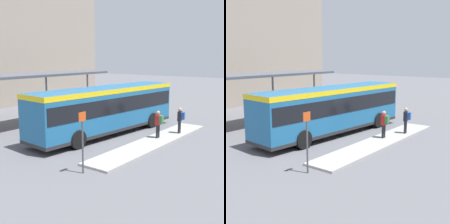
% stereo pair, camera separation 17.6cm
% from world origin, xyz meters
% --- Properties ---
extents(ground_plane, '(120.00, 120.00, 0.00)m').
position_xyz_m(ground_plane, '(0.00, 0.00, 0.00)').
color(ground_plane, '#5B5B60').
extents(curb_island, '(11.56, 1.80, 0.12)m').
position_xyz_m(curb_island, '(0.01, -3.66, 0.06)').
color(curb_island, '#9E9E99').
rests_on(curb_island, ground_plane).
extents(city_bus, '(11.98, 3.43, 3.17)m').
position_xyz_m(city_bus, '(0.01, -0.00, 1.85)').
color(city_bus, '#1E6093').
rests_on(city_bus, ground_plane).
extents(pedestrian_waiting, '(0.44, 0.46, 1.73)m').
position_xyz_m(pedestrian_waiting, '(0.80, -3.51, 1.11)').
color(pedestrian_waiting, '#232328').
rests_on(pedestrian_waiting, curb_island).
extents(pedestrian_companion, '(0.46, 0.50, 1.72)m').
position_xyz_m(pedestrian_companion, '(2.76, -4.06, 1.11)').
color(pedestrian_companion, '#232328').
rests_on(pedestrian_companion, curb_island).
extents(bicycle_yellow, '(0.48, 1.73, 0.75)m').
position_xyz_m(bicycle_yellow, '(8.20, 1.54, 0.38)').
color(bicycle_yellow, black).
rests_on(bicycle_yellow, ground_plane).
extents(bicycle_blue, '(0.48, 1.65, 0.71)m').
position_xyz_m(bicycle_blue, '(8.45, 2.22, 0.36)').
color(bicycle_blue, black).
rests_on(bicycle_blue, ground_plane).
extents(station_shelter, '(11.51, 3.32, 3.90)m').
position_xyz_m(station_shelter, '(0.28, 6.29, 3.73)').
color(station_shelter, '#4C515B').
rests_on(station_shelter, ground_plane).
extents(potted_planter_near_shelter, '(0.94, 0.94, 1.31)m').
position_xyz_m(potted_planter_near_shelter, '(3.20, 3.35, 0.67)').
color(potted_planter_near_shelter, slate).
rests_on(potted_planter_near_shelter, ground_plane).
extents(potted_planter_far_side, '(0.97, 0.97, 1.32)m').
position_xyz_m(potted_planter_far_side, '(0.44, 3.99, 0.67)').
color(potted_planter_far_side, slate).
rests_on(potted_planter_far_side, ground_plane).
extents(platform_sign, '(0.44, 0.08, 2.80)m').
position_xyz_m(platform_sign, '(-6.34, -3.61, 1.56)').
color(platform_sign, '#4C4C51').
rests_on(platform_sign, ground_plane).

